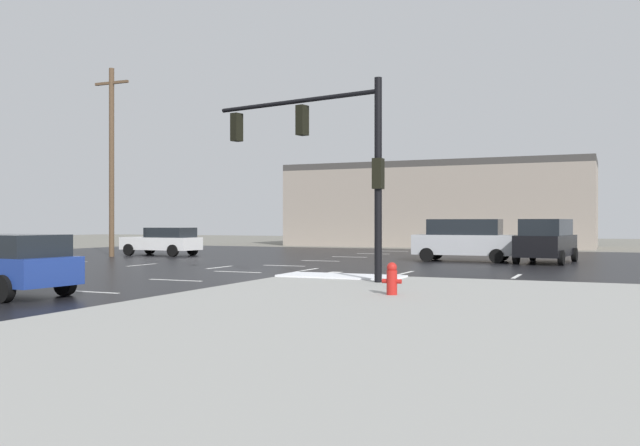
# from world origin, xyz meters

# --- Properties ---
(ground_plane) EXTENTS (120.00, 120.00, 0.00)m
(ground_plane) POSITION_xyz_m (0.00, 0.00, 0.00)
(ground_plane) COLOR slate
(road_asphalt) EXTENTS (44.00, 44.00, 0.02)m
(road_asphalt) POSITION_xyz_m (0.00, 0.00, 0.01)
(road_asphalt) COLOR black
(road_asphalt) RESTS_ON ground_plane
(sidewalk_corner) EXTENTS (18.00, 18.00, 0.14)m
(sidewalk_corner) POSITION_xyz_m (12.00, -12.00, 0.07)
(sidewalk_corner) COLOR #9E9E99
(sidewalk_corner) RESTS_ON ground_plane
(snow_strip_curbside) EXTENTS (4.00, 1.60, 0.06)m
(snow_strip_curbside) POSITION_xyz_m (5.00, -4.00, 0.17)
(snow_strip_curbside) COLOR white
(snow_strip_curbside) RESTS_ON sidewalk_corner
(lane_markings) EXTENTS (36.15, 36.15, 0.01)m
(lane_markings) POSITION_xyz_m (1.20, -1.38, 0.02)
(lane_markings) COLOR silver
(lane_markings) RESTS_ON road_asphalt
(traffic_signal_mast) EXTENTS (6.20, 1.52, 6.03)m
(traffic_signal_mast) POSITION_xyz_m (5.01, -5.04, 4.21)
(traffic_signal_mast) COLOR black
(traffic_signal_mast) RESTS_ON sidewalk_corner
(fire_hydrant) EXTENTS (0.48, 0.26, 0.79)m
(fire_hydrant) POSITION_xyz_m (8.10, -8.54, 0.54)
(fire_hydrant) COLOR red
(fire_hydrant) RESTS_ON sidewalk_corner
(strip_building_background) EXTENTS (23.46, 8.00, 6.53)m
(strip_building_background) POSITION_xyz_m (0.36, 28.90, 3.27)
(strip_building_background) COLOR gray
(strip_building_background) RESTS_ON ground_plane
(suv_black) EXTENTS (2.62, 5.00, 2.03)m
(suv_black) POSITION_xyz_m (10.25, 8.71, 1.09)
(suv_black) COLOR black
(suv_black) RESTS_ON road_asphalt
(suv_silver) EXTENTS (4.86, 2.21, 2.03)m
(suv_silver) POSITION_xyz_m (6.54, 8.39, 1.09)
(suv_silver) COLOR #B7BABF
(suv_silver) RESTS_ON road_asphalt
(sedan_white) EXTENTS (4.59, 2.16, 1.58)m
(sedan_white) POSITION_xyz_m (-10.26, 7.40, 0.85)
(sedan_white) COLOR white
(sedan_white) RESTS_ON road_asphalt
(sedan_blue) EXTENTS (4.66, 2.36, 1.58)m
(sedan_blue) POSITION_xyz_m (-1.34, -11.74, 0.85)
(sedan_blue) COLOR navy
(sedan_blue) RESTS_ON road_asphalt
(utility_pole_far) EXTENTS (2.20, 0.28, 10.34)m
(utility_pole_far) POSITION_xyz_m (-12.14, 5.29, 5.39)
(utility_pole_far) COLOR brown
(utility_pole_far) RESTS_ON ground_plane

